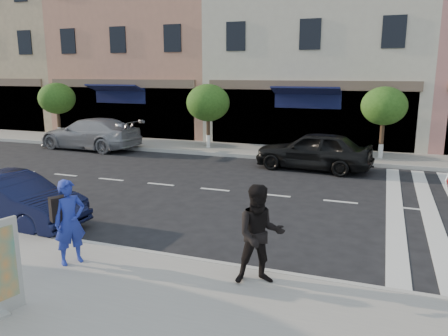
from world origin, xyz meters
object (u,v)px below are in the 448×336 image
Objects in this scene: car_far_mid at (314,151)px; car_far_left at (90,134)px; photographer at (70,222)px; car_near_mid at (11,200)px; walker at (260,235)px.

car_far_left is at bearing -89.43° from car_far_mid.
photographer reaches higher than car_far_mid.
car_far_left is at bearing 29.50° from car_near_mid.
photographer is 14.18m from car_far_left.
car_far_mid is (-0.64, 10.15, -0.27)m from walker.
car_far_mid is (2.98, 10.61, -0.21)m from photographer.
walker is 16.23m from car_far_left.
walker is 6.85m from car_near_mid.
walker reaches higher than photographer.
photographer is at bearing 162.75° from walker.
car_near_mid is 0.87× the size of car_far_mid.
car_far_left reaches higher than car_far_mid.
walker is 0.39× the size of car_far_mid.
photographer is at bearing 39.41° from car_far_left.
car_far_mid is (6.10, 9.00, 0.12)m from car_near_mid.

